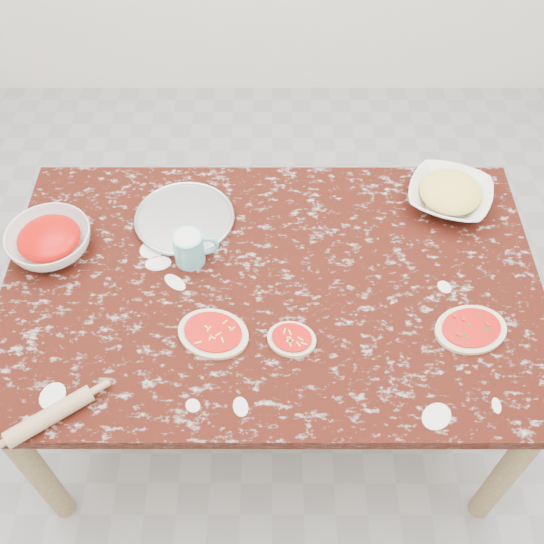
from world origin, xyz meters
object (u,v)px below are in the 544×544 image
at_px(pizza_tray, 185,219).
at_px(sauce_bowl, 50,241).
at_px(worktable, 272,299).
at_px(flour_mug, 190,248).
at_px(cheese_bowl, 449,196).
at_px(rolling_pin, 49,416).

relative_size(pizza_tray, sauce_bowl, 1.23).
xyz_separation_m(worktable, sauce_bowl, (-0.68, 0.13, 0.12)).
height_order(sauce_bowl, flour_mug, flour_mug).
relative_size(sauce_bowl, flour_mug, 1.86).
xyz_separation_m(worktable, cheese_bowl, (0.58, 0.33, 0.12)).
xyz_separation_m(pizza_tray, flour_mug, (0.04, -0.16, 0.05)).
bearing_deg(rolling_pin, cheese_bowl, 34.10).
height_order(pizza_tray, flour_mug, flour_mug).
relative_size(pizza_tray, cheese_bowl, 1.19).
bearing_deg(worktable, flour_mug, 160.33).
bearing_deg(worktable, sauce_bowl, 169.46).
bearing_deg(flour_mug, worktable, -19.67).
xyz_separation_m(sauce_bowl, rolling_pin, (0.12, -0.57, -0.02)).
distance_m(sauce_bowl, rolling_pin, 0.58).
height_order(worktable, cheese_bowl, cheese_bowl).
relative_size(worktable, pizza_tray, 5.11).
xyz_separation_m(worktable, flour_mug, (-0.24, 0.09, 0.14)).
distance_m(pizza_tray, flour_mug, 0.17).
height_order(cheese_bowl, flour_mug, flour_mug).
bearing_deg(rolling_pin, pizza_tray, 68.06).
bearing_deg(rolling_pin, worktable, 38.22).
distance_m(cheese_bowl, flour_mug, 0.86).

